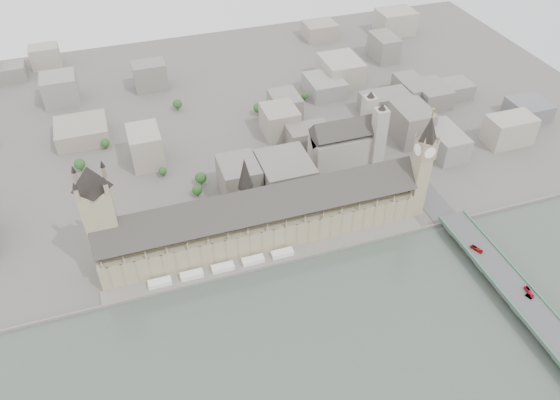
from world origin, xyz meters
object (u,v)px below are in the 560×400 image
object	(u,v)px
westminster_bridge	(501,278)
car_silver	(529,297)
palace_of_westminster	(261,218)
victoria_tower	(100,215)
elizabeth_tower	(423,160)
red_bus_south	(529,292)
red_bus_north	(477,249)
westminster_abbey	(347,143)

from	to	relation	value
westminster_bridge	car_silver	size ratio (longest dim) A/B	65.09
palace_of_westminster	victoria_tower	world-z (taller)	victoria_tower
elizabeth_tower	westminster_bridge	bearing A→B (deg)	-75.89
victoria_tower	westminster_bridge	xyz separation A→B (m)	(284.00, -113.50, -50.08)
elizabeth_tower	red_bus_south	bearing A→B (deg)	-75.55
elizabeth_tower	car_silver	world-z (taller)	elizabeth_tower
victoria_tower	red_bus_south	distance (m)	323.40
elizabeth_tower	victoria_tower	bearing A→B (deg)	176.04
palace_of_westminster	red_bus_south	world-z (taller)	palace_of_westminster
palace_of_westminster	red_bus_north	world-z (taller)	palace_of_westminster
red_bus_north	car_silver	xyz separation A→B (m)	(8.70, -53.85, -0.62)
car_silver	westminster_bridge	bearing A→B (deg)	78.01
westminster_bridge	car_silver	distance (m)	26.42
palace_of_westminster	red_bus_south	distance (m)	212.58
victoria_tower	westminster_abbey	distance (m)	244.79
red_bus_south	westminster_abbey	bearing A→B (deg)	114.42
westminster_abbey	red_bus_south	size ratio (longest dim) A/B	6.49
elizabeth_tower	victoria_tower	size ratio (longest dim) A/B	1.07
victoria_tower	red_bus_south	bearing A→B (deg)	-25.05
red_bus_north	car_silver	size ratio (longest dim) A/B	2.08
victoria_tower	palace_of_westminster	bearing A→B (deg)	-2.96
westminster_abbey	red_bus_south	xyz separation A→B (m)	(57.40, -204.67, -13.37)
westminster_bridge	westminster_abbey	size ratio (longest dim) A/B	4.78
red_bus_north	red_bus_south	bearing A→B (deg)	-100.34
westminster_abbey	palace_of_westminster	bearing A→B (deg)	-145.83
red_bus_south	car_silver	distance (m)	4.21
red_bus_south	elizabeth_tower	bearing A→B (deg)	113.21
red_bus_north	westminster_bridge	bearing A→B (deg)	-103.04
palace_of_westminster	red_bus_north	distance (m)	176.09
red_bus_north	car_silver	distance (m)	54.55
elizabeth_tower	victoria_tower	xyz separation A→B (m)	(-260.00, 18.00, -2.88)
westminster_bridge	elizabeth_tower	bearing A→B (deg)	104.11
westminster_bridge	red_bus_south	world-z (taller)	red_bus_south
palace_of_westminster	victoria_tower	distance (m)	126.41
victoria_tower	elizabeth_tower	bearing A→B (deg)	-3.96
palace_of_westminster	red_bus_south	size ratio (longest dim) A/B	25.29
palace_of_westminster	elizabeth_tower	xyz separation A→B (m)	(138.00, -11.70, 35.38)
victoria_tower	red_bus_south	xyz separation A→B (m)	(290.32, -135.67, -43.50)
palace_of_westminster	red_bus_north	bearing A→B (deg)	-26.65
palace_of_westminster	westminster_abbey	distance (m)	134.09
red_bus_north	red_bus_south	distance (m)	51.79
elizabeth_tower	red_bus_north	xyz separation A→B (m)	(19.07, -67.12, -46.39)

